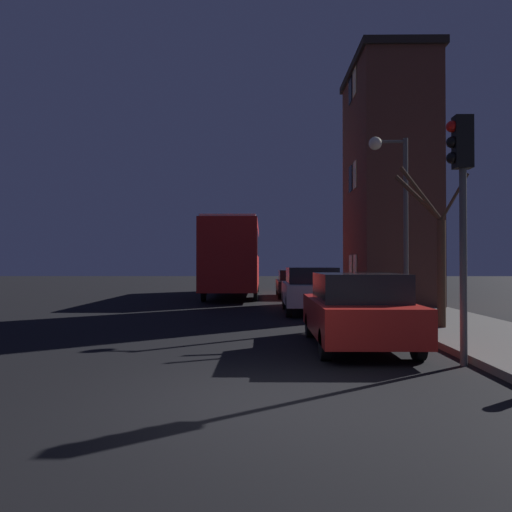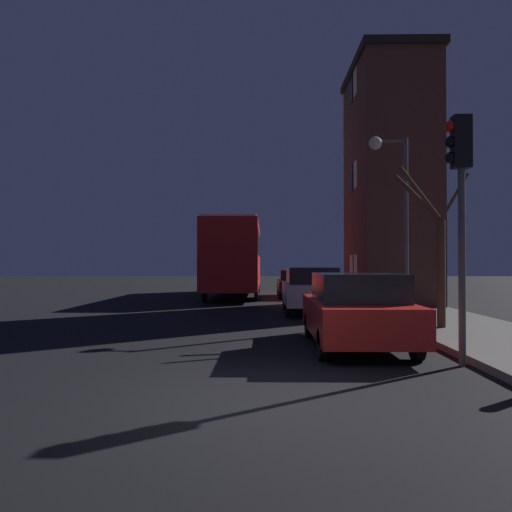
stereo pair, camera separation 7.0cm
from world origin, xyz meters
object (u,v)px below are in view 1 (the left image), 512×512
(bare_tree, at_px, (437,252))
(car_near_lane, at_px, (357,310))
(streetlamp, at_px, (395,194))
(car_far_lane, at_px, (295,283))
(bus, at_px, (234,253))
(car_mid_lane, at_px, (311,289))
(traffic_light, at_px, (461,186))

(bare_tree, xyz_separation_m, car_near_lane, (-2.44, -2.27, -1.24))
(streetlamp, xyz_separation_m, car_far_lane, (-2.27, 10.63, -3.04))
(bus, height_order, car_mid_lane, bus)
(streetlamp, relative_size, bus, 0.50)
(bare_tree, bearing_deg, car_near_lane, -137.07)
(bare_tree, distance_m, car_near_lane, 3.55)
(bare_tree, relative_size, car_mid_lane, 0.97)
(car_near_lane, bearing_deg, streetlamp, 66.35)
(streetlamp, distance_m, car_far_lane, 11.29)
(car_mid_lane, bearing_deg, traffic_light, -79.23)
(bus, bearing_deg, car_mid_lane, -70.14)
(streetlamp, relative_size, bare_tree, 1.33)
(traffic_light, xyz_separation_m, car_near_lane, (-1.43, 1.80, -2.27))
(bare_tree, xyz_separation_m, car_far_lane, (-2.72, 12.90, -1.28))
(traffic_light, distance_m, bare_tree, 4.32)
(bus, bearing_deg, streetlamp, -64.48)
(streetlamp, xyz_separation_m, bare_tree, (0.45, -2.27, -1.77))
(bare_tree, height_order, car_far_lane, bare_tree)
(bare_tree, bearing_deg, bus, 113.32)
(traffic_light, distance_m, car_far_lane, 17.21)
(car_mid_lane, bearing_deg, car_far_lane, 90.14)
(bus, distance_m, car_far_lane, 3.59)
(bus, relative_size, car_mid_lane, 2.58)
(streetlamp, distance_m, car_near_lane, 5.79)
(car_mid_lane, bearing_deg, streetlamp, -48.73)
(car_near_lane, relative_size, car_far_lane, 0.96)
(car_near_lane, bearing_deg, car_far_lane, 91.05)
(streetlamp, distance_m, traffic_light, 6.41)
(streetlamp, bearing_deg, car_mid_lane, 131.27)
(traffic_light, height_order, car_far_lane, traffic_light)
(streetlamp, distance_m, bus, 12.69)
(traffic_light, xyz_separation_m, bare_tree, (1.01, 4.07, -1.04))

